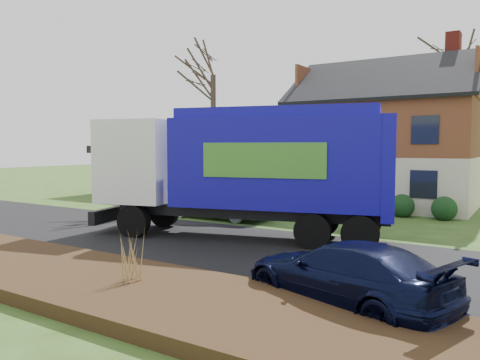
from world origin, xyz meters
The scene contains 11 objects.
ground centered at (0.00, 0.00, 0.00)m, with size 120.00×120.00×0.00m, color #2F4617.
road centered at (0.00, 0.00, 0.01)m, with size 80.00×7.00×0.02m, color black.
mulch_verge centered at (0.00, -5.30, 0.15)m, with size 80.00×3.50×0.30m, color black.
main_house centered at (1.49, 13.91, 4.03)m, with size 12.95×8.95×9.26m.
ranch_house centered at (-12.00, 13.00, 1.81)m, with size 9.80×8.20×3.70m.
garbage_truck centered at (0.34, 1.65, 2.61)m, with size 10.95×5.38×4.54m.
silver_sedan centered at (-3.14, 4.78, 0.84)m, with size 1.78×5.10×1.68m, color #A9ADB1.
navy_wagon centered at (5.75, -3.40, 0.67)m, with size 1.86×4.59×1.33m, color black.
tree_front_west centered at (-6.52, 9.19, 8.28)m, with size 3.38×3.38×10.05m.
tree_back centered at (4.53, 22.66, 10.55)m, with size 4.00×4.00×12.66m.
grass_clump_mid centered at (1.52, -5.07, 0.82)m, with size 0.37×0.31×1.04m.
Camera 1 is at (8.92, -12.38, 3.23)m, focal length 35.00 mm.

